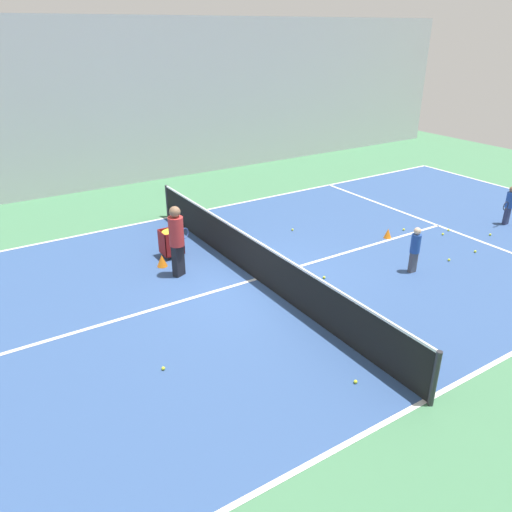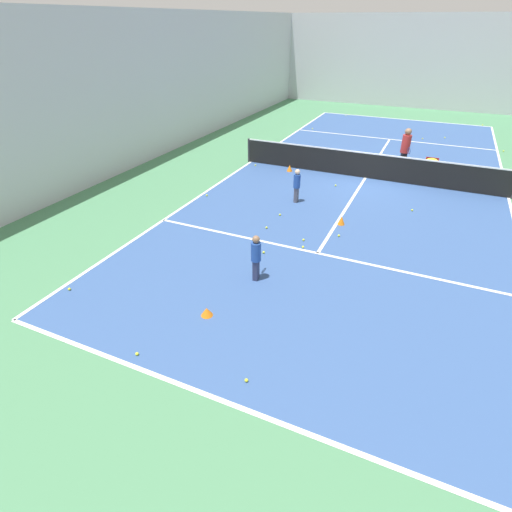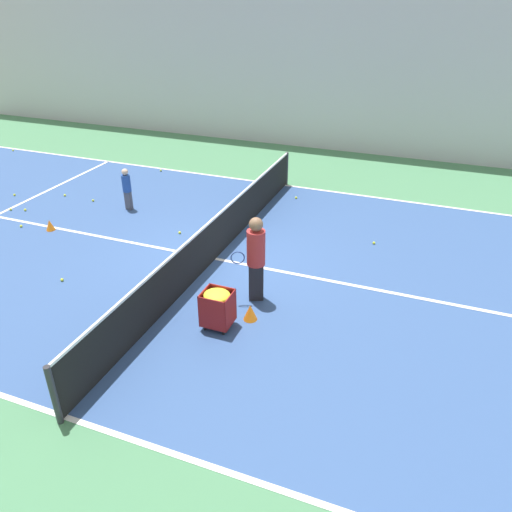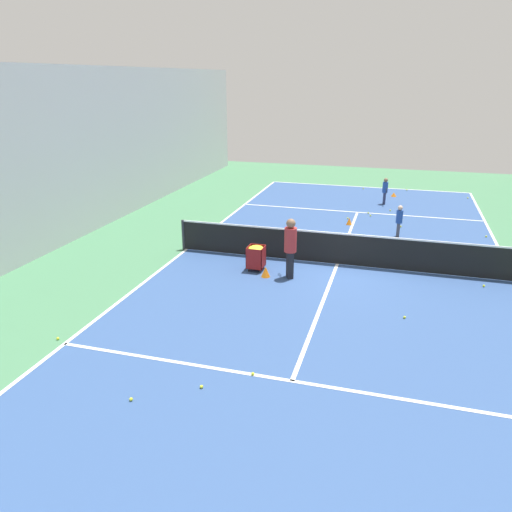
# 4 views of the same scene
# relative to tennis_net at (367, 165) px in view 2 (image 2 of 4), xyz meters

# --- Properties ---
(ground_plane) EXTENTS (37.85, 37.85, 0.00)m
(ground_plane) POSITION_rel_tennis_net_xyz_m (0.00, 0.00, -0.55)
(ground_plane) COLOR #477F56
(court_playing_area) EXTENTS (10.61, 24.99, 0.00)m
(court_playing_area) POSITION_rel_tennis_net_xyz_m (0.00, 0.00, -0.55)
(court_playing_area) COLOR #335189
(court_playing_area) RESTS_ON ground
(line_baseline_near) EXTENTS (10.61, 0.10, 0.00)m
(line_baseline_near) POSITION_rel_tennis_net_xyz_m (0.00, -12.50, -0.55)
(line_baseline_near) COLOR white
(line_baseline_near) RESTS_ON ground
(line_baseline_far) EXTENTS (10.61, 0.10, 0.00)m
(line_baseline_far) POSITION_rel_tennis_net_xyz_m (0.00, 12.50, -0.55)
(line_baseline_far) COLOR white
(line_baseline_far) RESTS_ON ground
(line_sideline_left) EXTENTS (0.10, 24.99, 0.00)m
(line_sideline_left) POSITION_rel_tennis_net_xyz_m (-5.30, 0.00, -0.55)
(line_sideline_left) COLOR white
(line_sideline_left) RESTS_ON ground
(line_sideline_right) EXTENTS (0.10, 24.99, 0.00)m
(line_sideline_right) POSITION_rel_tennis_net_xyz_m (5.30, 0.00, -0.55)
(line_sideline_right) COLOR white
(line_sideline_right) RESTS_ON ground
(line_service_near) EXTENTS (10.61, 0.10, 0.00)m
(line_service_near) POSITION_rel_tennis_net_xyz_m (0.00, -6.87, -0.55)
(line_service_near) COLOR white
(line_service_near) RESTS_ON ground
(line_service_far) EXTENTS (10.61, 0.10, 0.00)m
(line_service_far) POSITION_rel_tennis_net_xyz_m (0.00, 6.87, -0.55)
(line_service_far) COLOR white
(line_service_far) RESTS_ON ground
(line_centre_service) EXTENTS (0.10, 13.74, 0.00)m
(line_centre_service) POSITION_rel_tennis_net_xyz_m (0.00, 0.00, -0.55)
(line_centre_service) COLOR white
(line_centre_service) RESTS_ON ground
(hall_enclosure_left) EXTENTS (0.15, 34.15, 6.15)m
(hall_enclosure_left) POSITION_rel_tennis_net_xyz_m (-9.81, 0.00, 2.52)
(hall_enclosure_left) COLOR silver
(hall_enclosure_left) RESTS_ON ground
(hall_enclosure_far) EXTENTS (19.46, 0.15, 6.15)m
(hall_enclosure_far) POSITION_rel_tennis_net_xyz_m (0.00, 17.00, 2.52)
(hall_enclosure_far) COLOR silver
(hall_enclosure_far) RESTS_ON ground
(tennis_net) EXTENTS (10.91, 0.10, 1.07)m
(tennis_net) POSITION_rel_tennis_net_xyz_m (0.00, 0.00, 0.00)
(tennis_net) COLOR #2D2D33
(tennis_net) RESTS_ON ground
(player_near_baseline) EXTENTS (0.27, 0.58, 1.25)m
(player_near_baseline) POSITION_rel_tennis_net_xyz_m (-1.07, -8.78, 0.16)
(player_near_baseline) COLOR #2D3351
(player_near_baseline) RESTS_ON ground
(coach_at_net) EXTENTS (0.51, 0.69, 1.84)m
(coach_at_net) POSITION_rel_tennis_net_xyz_m (1.25, 1.52, 0.50)
(coach_at_net) COLOR black
(coach_at_net) RESTS_ON ground
(child_midcourt) EXTENTS (0.26, 0.26, 1.22)m
(child_midcourt) POSITION_rel_tennis_net_xyz_m (-1.81, -3.61, 0.15)
(child_midcourt) COLOR #4C4C56
(child_midcourt) RESTS_ON ground
(ball_cart) EXTENTS (0.51, 0.55, 0.79)m
(ball_cart) POSITION_rel_tennis_net_xyz_m (2.40, 1.20, -0.00)
(ball_cart) COLOR maroon
(ball_cart) RESTS_ON ground
(training_cone_0) EXTENTS (0.27, 0.27, 0.20)m
(training_cone_0) POSITION_rel_tennis_net_xyz_m (-1.47, -10.57, -0.45)
(training_cone_0) COLOR orange
(training_cone_0) RESTS_ON ground
(training_cone_1) EXTENTS (0.24, 0.24, 0.27)m
(training_cone_1) POSITION_rel_tennis_net_xyz_m (-3.20, -0.49, -0.41)
(training_cone_1) COLOR orange
(training_cone_1) RESTS_ON ground
(training_cone_2) EXTENTS (0.23, 0.23, 0.29)m
(training_cone_2) POSITION_rel_tennis_net_xyz_m (0.14, -4.76, -0.41)
(training_cone_2) COLOR orange
(training_cone_2) RESTS_ON ground
(training_cone_3) EXTENTS (0.28, 0.28, 0.33)m
(training_cone_3) POSITION_rel_tennis_net_xyz_m (1.96, 1.68, -0.39)
(training_cone_3) COLOR orange
(training_cone_3) RESTS_ON ground
(tennis_ball_0) EXTENTS (0.07, 0.07, 0.07)m
(tennis_ball_0) POSITION_rel_tennis_net_xyz_m (2.14, -2.71, -0.52)
(tennis_ball_0) COLOR yellow
(tennis_ball_0) RESTS_ON ground
(tennis_ball_1) EXTENTS (0.07, 0.07, 0.07)m
(tennis_ball_1) POSITION_rel_tennis_net_xyz_m (-2.13, 3.39, -0.52)
(tennis_ball_1) COLOR yellow
(tennis_ball_1) RESTS_ON ground
(tennis_ball_2) EXTENTS (0.07, 0.07, 0.07)m
(tennis_ball_2) POSITION_rel_tennis_net_xyz_m (-4.32, 0.67, -0.52)
(tennis_ball_2) COLOR yellow
(tennis_ball_2) RESTS_ON ground
(tennis_ball_3) EXTENTS (0.07, 0.07, 0.07)m
(tennis_ball_3) POSITION_rel_tennis_net_xyz_m (-0.61, -6.34, -0.52)
(tennis_ball_3) COLOR yellow
(tennis_ball_3) RESTS_ON ground
(tennis_ball_4) EXTENTS (0.07, 0.07, 0.07)m
(tennis_ball_4) POSITION_rel_tennis_net_xyz_m (5.57, 6.76, -0.52)
(tennis_ball_4) COLOR yellow
(tennis_ball_4) RESTS_ON ground
(tennis_ball_5) EXTENTS (0.07, 0.07, 0.07)m
(tennis_ball_5) POSITION_rel_tennis_net_xyz_m (-5.04, -4.48, -0.52)
(tennis_ball_5) COLOR yellow
(tennis_ball_5) RESTS_ON ground
(tennis_ball_6) EXTENTS (0.07, 0.07, 0.07)m
(tennis_ball_6) POSITION_rel_tennis_net_xyz_m (-4.61, 7.34, -0.52)
(tennis_ball_6) COLOR yellow
(tennis_ball_6) RESTS_ON ground
(tennis_ball_7) EXTENTS (0.07, 0.07, 0.07)m
(tennis_ball_7) POSITION_rel_tennis_net_xyz_m (-0.90, -1.45, -0.52)
(tennis_ball_7) COLOR yellow
(tennis_ball_7) RESTS_ON ground
(tennis_ball_8) EXTENTS (0.07, 0.07, 0.07)m
(tennis_ball_8) POSITION_rel_tennis_net_xyz_m (-0.48, -6.75, -0.52)
(tennis_ball_8) COLOR yellow
(tennis_ball_8) RESTS_ON ground
(tennis_ball_9) EXTENTS (0.07, 0.07, 0.07)m
(tennis_ball_9) POSITION_rel_tennis_net_xyz_m (0.82, 6.89, -0.52)
(tennis_ball_9) COLOR yellow
(tennis_ball_9) RESTS_ON ground
(tennis_ball_10) EXTENTS (0.07, 0.07, 0.07)m
(tennis_ball_10) POSITION_rel_tennis_net_xyz_m (-2.10, -12.22, -0.52)
(tennis_ball_10) COLOR yellow
(tennis_ball_10) RESTS_ON ground
(tennis_ball_11) EXTENTS (0.07, 0.07, 0.07)m
(tennis_ball_11) POSITION_rel_tennis_net_xyz_m (-1.94, -6.04, -0.52)
(tennis_ball_11) COLOR yellow
(tennis_ball_11) RESTS_ON ground
(tennis_ball_12) EXTENTS (0.07, 0.07, 0.07)m
(tennis_ball_12) POSITION_rel_tennis_net_xyz_m (4.80, 12.68, -0.52)
(tennis_ball_12) COLOR yellow
(tennis_ball_12) RESTS_ON ground
(tennis_ball_13) EXTENTS (0.07, 0.07, 0.07)m
(tennis_ball_13) POSITION_rel_tennis_net_xyz_m (2.77, 8.35, -0.52)
(tennis_ball_13) COLOR yellow
(tennis_ball_13) RESTS_ON ground
(tennis_ball_14) EXTENTS (0.07, 0.07, 0.07)m
(tennis_ball_14) POSITION_rel_tennis_net_xyz_m (-1.41, -7.51, -0.52)
(tennis_ball_14) COLOR yellow
(tennis_ball_14) RESTS_ON ground
(tennis_ball_15) EXTENTS (0.07, 0.07, 0.07)m
(tennis_ball_15) POSITION_rel_tennis_net_xyz_m (0.16, -11.93, -0.52)
(tennis_ball_15) COLOR yellow
(tennis_ball_15) RESTS_ON ground
(tennis_ball_16) EXTENTS (0.07, 0.07, 0.07)m
(tennis_ball_16) POSITION_rel_tennis_net_xyz_m (-4.86, -0.46, -0.52)
(tennis_ball_16) COLOR yellow
(tennis_ball_16) RESTS_ON ground
(tennis_ball_17) EXTENTS (0.07, 0.07, 0.07)m
(tennis_ball_17) POSITION_rel_tennis_net_xyz_m (0.29, -5.63, -0.52)
(tennis_ball_17) COLOR yellow
(tennis_ball_17) RESTS_ON ground
(tennis_ball_18) EXTENTS (0.07, 0.07, 0.07)m
(tennis_ball_18) POSITION_rel_tennis_net_xyz_m (-5.04, -11.13, -0.52)
(tennis_ball_18) COLOR yellow
(tennis_ball_18) RESTS_ON ground
(tennis_ball_19) EXTENTS (0.07, 0.07, 0.07)m
(tennis_ball_19) POSITION_rel_tennis_net_xyz_m (-1.91, -4.96, -0.52)
(tennis_ball_19) COLOR yellow
(tennis_ball_19) RESTS_ON ground
(tennis_ball_20) EXTENTS (0.07, 0.07, 0.07)m
(tennis_ball_20) POSITION_rel_tennis_net_xyz_m (1.65, 7.60, -0.52)
(tennis_ball_20) COLOR yellow
(tennis_ball_20) RESTS_ON ground
(tennis_ball_21) EXTENTS (0.07, 0.07, 0.07)m
(tennis_ball_21) POSITION_rel_tennis_net_xyz_m (-3.67, 11.95, -0.52)
(tennis_ball_21) COLOR yellow
(tennis_ball_21) RESTS_ON ground
(tennis_ball_22) EXTENTS (0.07, 0.07, 0.07)m
(tennis_ball_22) POSITION_rel_tennis_net_xyz_m (-3.54, 12.33, -0.52)
(tennis_ball_22) COLOR yellow
(tennis_ball_22) RESTS_ON ground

